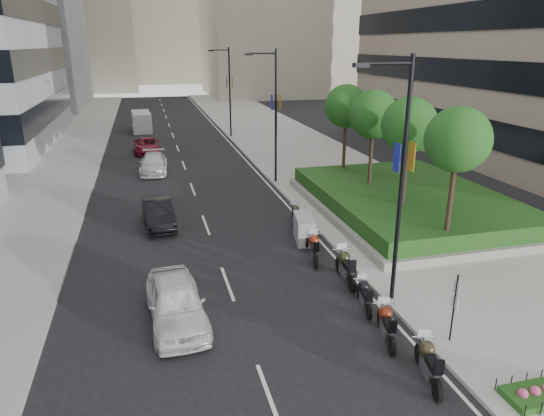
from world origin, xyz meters
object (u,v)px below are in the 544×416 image
object	(u,v)px
parking_sign	(454,305)
motorcycle_1	(386,324)
car_d	(147,145)
motorcycle_2	(364,295)
lamp_post_2	(228,88)
car_c	(153,163)
motorcycle_4	(314,248)
motorcycle_0	(428,362)
motorcycle_3	(345,267)
car_a	(176,302)
car_b	(158,214)
lamp_post_1	(274,110)
delivery_van	(142,122)
motorcycle_6	(295,215)
lamp_post_0	(399,172)
motorcycle_5	(304,229)

from	to	relation	value
parking_sign	motorcycle_1	size ratio (longest dim) A/B	1.16
car_d	motorcycle_2	bearing A→B (deg)	-76.78
lamp_post_2	car_c	world-z (taller)	lamp_post_2
motorcycle_1	car_c	world-z (taller)	car_c
motorcycle_2	motorcycle_4	size ratio (longest dim) A/B	0.90
motorcycle_0	motorcycle_4	bearing A→B (deg)	16.96
motorcycle_3	car_d	world-z (taller)	car_d
car_a	lamp_post_2	bearing A→B (deg)	73.73
parking_sign	car_b	xyz separation A→B (m)	(-8.74, 13.49, -0.77)
motorcycle_0	motorcycle_1	bearing A→B (deg)	19.87
lamp_post_1	delivery_van	size ratio (longest dim) A/B	1.77
motorcycle_3	motorcycle_0	bearing A→B (deg)	-175.53
motorcycle_6	car_c	distance (m)	15.16
lamp_post_0	motorcycle_0	size ratio (longest dim) A/B	4.05
lamp_post_2	car_b	world-z (taller)	lamp_post_2
parking_sign	motorcycle_6	xyz separation A→B (m)	(-1.59, 11.91, -0.92)
motorcycle_3	motorcycle_6	size ratio (longest dim) A/B	1.29
motorcycle_3	car_d	bearing A→B (deg)	20.51
motorcycle_5	lamp_post_1	bearing A→B (deg)	3.78
motorcycle_0	motorcycle_4	world-z (taller)	motorcycle_0
motorcycle_5	delivery_van	distance (m)	35.73
motorcycle_1	parking_sign	bearing A→B (deg)	-98.22
motorcycle_1	motorcycle_5	size ratio (longest dim) A/B	0.97
car_c	car_d	size ratio (longest dim) A/B	1.02
motorcycle_4	car_a	size ratio (longest dim) A/B	0.47
motorcycle_0	motorcycle_2	distance (m)	4.19
lamp_post_2	car_b	bearing A→B (deg)	-108.25
motorcycle_1	car_b	size ratio (longest dim) A/B	0.52
motorcycle_4	motorcycle_2	bearing A→B (deg)	-160.70
lamp_post_2	motorcycle_5	world-z (taller)	lamp_post_2
lamp_post_2	motorcycle_5	xyz separation A→B (m)	(-1.19, -28.46, -4.43)
lamp_post_1	motorcycle_6	distance (m)	9.32
car_d	motorcycle_5	bearing A→B (deg)	-73.24
lamp_post_0	motorcycle_6	xyz separation A→B (m)	(-0.93, 8.91, -4.53)
motorcycle_6	motorcycle_3	bearing A→B (deg)	-158.79
car_b	lamp_post_2	bearing A→B (deg)	67.44
motorcycle_1	car_d	bearing A→B (deg)	26.40
lamp_post_2	motorcycle_6	size ratio (longest dim) A/B	4.73
car_d	parking_sign	bearing A→B (deg)	-75.07
lamp_post_1	motorcycle_1	xyz separation A→B (m)	(-1.24, -19.24, -4.48)
motorcycle_2	car_c	world-z (taller)	car_c
motorcycle_5	delivery_van	bearing A→B (deg)	22.54
motorcycle_4	motorcycle_5	bearing A→B (deg)	7.02
motorcycle_0	motorcycle_5	distance (m)	10.93
lamp_post_0	lamp_post_2	size ratio (longest dim) A/B	1.00
motorcycle_4	car_c	size ratio (longest dim) A/B	0.46
motorcycle_5	lamp_post_2	bearing A→B (deg)	7.89
motorcycle_4	motorcycle_0	bearing A→B (deg)	-162.89
parking_sign	delivery_van	bearing A→B (deg)	101.97
car_b	car_c	distance (m)	11.81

